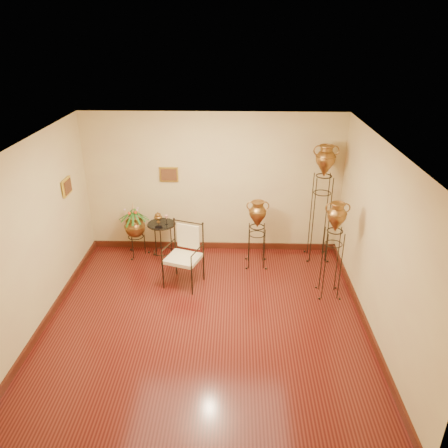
{
  "coord_description": "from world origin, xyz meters",
  "views": [
    {
      "loc": [
        0.46,
        -5.54,
        4.28
      ],
      "look_at": [
        0.25,
        1.3,
        1.1
      ],
      "focal_mm": 35.0,
      "sensor_mm": 36.0,
      "label": 1
    }
  ],
  "objects_px": {
    "amphora_mid": "(333,250)",
    "planter_urn": "(135,225)",
    "side_table": "(162,240)",
    "armchair": "(183,256)",
    "amphora_tall": "(321,203)"
  },
  "relations": [
    {
      "from": "planter_urn",
      "to": "armchair",
      "type": "xyz_separation_m",
      "value": [
        1.07,
        -1.06,
        -0.09
      ]
    },
    {
      "from": "planter_urn",
      "to": "side_table",
      "type": "xyz_separation_m",
      "value": [
        0.55,
        -0.14,
        -0.25
      ]
    },
    {
      "from": "amphora_mid",
      "to": "planter_urn",
      "type": "height_order",
      "value": "amphora_mid"
    },
    {
      "from": "amphora_tall",
      "to": "armchair",
      "type": "relative_size",
      "value": 2.04
    },
    {
      "from": "amphora_tall",
      "to": "armchair",
      "type": "distance_m",
      "value": 2.8
    },
    {
      "from": "amphora_tall",
      "to": "armchair",
      "type": "height_order",
      "value": "amphora_tall"
    },
    {
      "from": "amphora_tall",
      "to": "amphora_mid",
      "type": "bearing_deg",
      "value": -90.08
    },
    {
      "from": "side_table",
      "to": "armchair",
      "type": "bearing_deg",
      "value": -60.49
    },
    {
      "from": "side_table",
      "to": "planter_urn",
      "type": "bearing_deg",
      "value": 165.37
    },
    {
      "from": "armchair",
      "to": "planter_urn",
      "type": "bearing_deg",
      "value": 154.39
    },
    {
      "from": "amphora_mid",
      "to": "planter_urn",
      "type": "distance_m",
      "value": 3.82
    },
    {
      "from": "armchair",
      "to": "side_table",
      "type": "bearing_deg",
      "value": 138.52
    },
    {
      "from": "amphora_tall",
      "to": "planter_urn",
      "type": "xyz_separation_m",
      "value": [
        -3.59,
        -0.0,
        -0.52
      ]
    },
    {
      "from": "amphora_tall",
      "to": "amphora_mid",
      "type": "xyz_separation_m",
      "value": [
        -0.0,
        -1.3,
        -0.31
      ]
    },
    {
      "from": "planter_urn",
      "to": "amphora_tall",
      "type": "bearing_deg",
      "value": 0.0
    }
  ]
}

